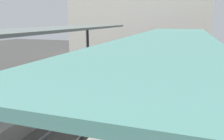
# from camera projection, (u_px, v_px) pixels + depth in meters

# --- Properties ---
(ground_plane) EXTENTS (80.00, 80.00, 0.00)m
(ground_plane) POSITION_uv_depth(u_px,v_px,m) (93.00, 114.00, 12.51)
(ground_plane) COLOR #383835
(platform_left) EXTENTS (4.40, 28.00, 1.00)m
(platform_left) POSITION_uv_depth(u_px,v_px,m) (35.00, 98.00, 13.58)
(platform_left) COLOR gray
(platform_left) RESTS_ON ground_plane
(platform_right) EXTENTS (4.40, 28.00, 1.00)m
(platform_right) POSITION_uv_depth(u_px,v_px,m) (164.00, 114.00, 11.21)
(platform_right) COLOR gray
(platform_right) RESTS_ON ground_plane
(track_ballast) EXTENTS (3.20, 28.00, 0.20)m
(track_ballast) POSITION_uv_depth(u_px,v_px,m) (93.00, 112.00, 12.49)
(track_ballast) COLOR #423F3D
(track_ballast) RESTS_ON ground_plane
(rail_near_side) EXTENTS (0.08, 28.00, 0.14)m
(rail_near_side) POSITION_uv_depth(u_px,v_px,m) (81.00, 107.00, 12.67)
(rail_near_side) COLOR slate
(rail_near_side) RESTS_ON track_ballast
(rail_far_side) EXTENTS (0.08, 28.00, 0.14)m
(rail_far_side) POSITION_uv_depth(u_px,v_px,m) (106.00, 111.00, 12.22)
(rail_far_side) COLOR slate
(rail_far_side) RESTS_ON track_ballast
(commuter_train) EXTENTS (2.78, 11.47, 3.10)m
(commuter_train) POSITION_uv_depth(u_px,v_px,m) (128.00, 60.00, 19.04)
(commuter_train) COLOR #38428C
(commuter_train) RESTS_ON track_ballast
(canopy_left) EXTENTS (4.18, 21.00, 3.55)m
(canopy_left) POSITION_uv_depth(u_px,v_px,m) (45.00, 30.00, 14.03)
(canopy_left) COLOR #333335
(canopy_left) RESTS_ON platform_left
(canopy_right) EXTENTS (4.18, 21.00, 3.22)m
(canopy_right) POSITION_uv_depth(u_px,v_px,m) (170.00, 39.00, 11.73)
(canopy_right) COLOR #333335
(canopy_right) RESTS_ON platform_right
(platform_bench) EXTENTS (1.40, 0.41, 0.86)m
(platform_bench) POSITION_uv_depth(u_px,v_px,m) (129.00, 112.00, 9.08)
(platform_bench) COLOR black
(platform_bench) RESTS_ON platform_right
(platform_sign) EXTENTS (0.90, 0.08, 2.21)m
(platform_sign) POSITION_uv_depth(u_px,v_px,m) (206.00, 95.00, 7.49)
(platform_sign) COLOR #262628
(platform_sign) RESTS_ON platform_right
(litter_bin) EXTENTS (0.44, 0.44, 0.80)m
(litter_bin) POSITION_uv_depth(u_px,v_px,m) (171.00, 128.00, 7.83)
(litter_bin) COLOR #2D2D30
(litter_bin) RESTS_ON platform_right
(passenger_near_bench) EXTENTS (0.36, 0.36, 1.73)m
(passenger_near_bench) POSITION_uv_depth(u_px,v_px,m) (194.00, 70.00, 14.55)
(passenger_near_bench) COLOR #998460
(passenger_near_bench) RESTS_ON platform_right
(passenger_mid_platform) EXTENTS (0.36, 0.36, 1.63)m
(passenger_mid_platform) POSITION_uv_depth(u_px,v_px,m) (85.00, 66.00, 16.17)
(passenger_mid_platform) COLOR #232328
(passenger_mid_platform) RESTS_ON platform_left
(station_building_backdrop) EXTENTS (18.00, 6.00, 11.00)m
(station_building_backdrop) POSITION_uv_depth(u_px,v_px,m) (138.00, 16.00, 30.41)
(station_building_backdrop) COLOR beige
(station_building_backdrop) RESTS_ON ground_plane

